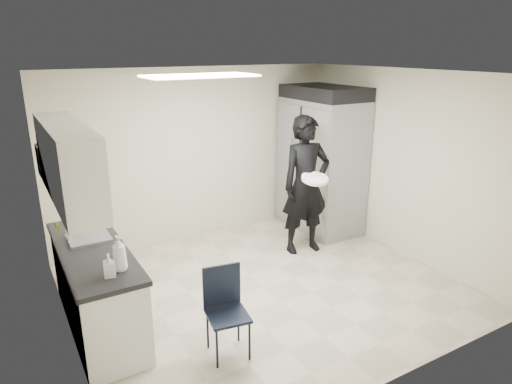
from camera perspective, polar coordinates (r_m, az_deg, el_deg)
floor at (r=5.83m, az=1.10°, el=-11.83°), size 4.50×4.50×0.00m
ceiling at (r=5.07m, az=1.27°, el=14.63°), size 4.50×4.50×0.00m
back_wall at (r=7.03m, az=-7.35°, el=4.67°), size 4.50×0.00×4.50m
left_wall at (r=4.62m, az=-23.48°, el=-3.76°), size 0.00×4.00×4.00m
right_wall at (r=6.71m, az=17.84°, el=3.33°), size 0.00×4.00×4.00m
ceiling_panel at (r=5.15m, az=-7.02°, el=14.22°), size 1.20×0.60×0.02m
lower_counter at (r=5.19m, az=-19.26°, el=-11.47°), size 0.60×1.90×0.86m
countertop at (r=4.99m, az=-19.79°, el=-6.89°), size 0.64×1.95×0.05m
sink at (r=5.23m, az=-20.09°, el=-5.98°), size 0.42×0.40×0.14m
faucet at (r=5.15m, az=-22.45°, el=-4.82°), size 0.02×0.02×0.24m
upper_cabinets at (r=4.68m, az=-22.48°, el=3.39°), size 0.35×1.80×0.75m
towel_dispenser at (r=5.83m, az=-24.57°, el=3.69°), size 0.22×0.30×0.35m
notice_sticker_left at (r=4.74m, az=-23.45°, el=-4.26°), size 0.00×0.12×0.07m
notice_sticker_right at (r=4.94m, az=-23.71°, el=-3.91°), size 0.00×0.12×0.07m
commercial_fridge at (r=7.39m, az=8.18°, el=3.29°), size 0.80×1.35×2.10m
fridge_compressor at (r=7.19m, az=8.58°, el=12.19°), size 0.80×1.35×0.20m
folding_chair at (r=4.51m, az=-3.55°, el=-15.18°), size 0.43×0.43×0.85m
man_tuxedo at (r=6.50m, az=6.23°, el=0.83°), size 0.79×0.58×1.99m
bucket_lid at (r=6.25m, az=7.37°, el=1.66°), size 0.41×0.41×0.05m
soap_bottle_a at (r=4.37m, az=-16.72°, el=-7.34°), size 0.18×0.18×0.34m
soap_bottle_b at (r=4.31m, az=-17.88°, el=-8.72°), size 0.12×0.12×0.22m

